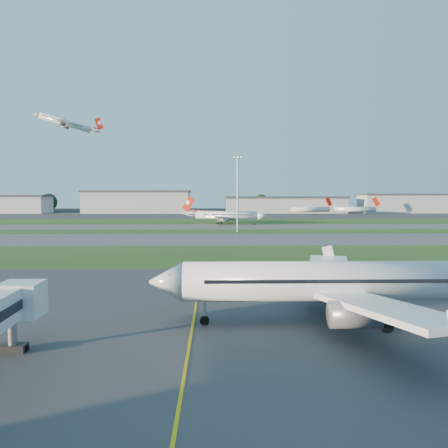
{
  "coord_description": "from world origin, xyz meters",
  "views": [
    {
      "loc": [
        7.21,
        -40.12,
        13.14
      ],
      "look_at": [
        9.1,
        47.69,
        7.0
      ],
      "focal_mm": 35.0,
      "sensor_mm": 36.0,
      "label": 1
    }
  ],
  "objects_px": {
    "airliner_parked": "(344,282)",
    "light_mast_centre": "(238,189)",
    "mini_jet_far": "(355,209)",
    "airliner_taxiing": "(226,215)",
    "mini_jet_near": "(311,209)"
  },
  "relations": [
    {
      "from": "airliner_parked",
      "to": "airliner_taxiing",
      "type": "relative_size",
      "value": 1.17
    },
    {
      "from": "mini_jet_far",
      "to": "mini_jet_near",
      "type": "bearing_deg",
      "value": -165.06
    },
    {
      "from": "mini_jet_far",
      "to": "light_mast_centre",
      "type": "bearing_deg",
      "value": -114.86
    },
    {
      "from": "airliner_taxiing",
      "to": "mini_jet_near",
      "type": "bearing_deg",
      "value": -104.49
    },
    {
      "from": "airliner_parked",
      "to": "mini_jet_far",
      "type": "xyz_separation_m",
      "value": [
        75.52,
        230.18,
        -1.0
      ]
    },
    {
      "from": "airliner_parked",
      "to": "mini_jet_near",
      "type": "distance_m",
      "value": 231.47
    },
    {
      "from": "mini_jet_near",
      "to": "light_mast_centre",
      "type": "distance_m",
      "value": 132.54
    },
    {
      "from": "light_mast_centre",
      "to": "mini_jet_far",
      "type": "bearing_deg",
      "value": 57.12
    },
    {
      "from": "mini_jet_far",
      "to": "light_mast_centre",
      "type": "relative_size",
      "value": 1.11
    },
    {
      "from": "airliner_parked",
      "to": "mini_jet_far",
      "type": "relative_size",
      "value": 1.37
    },
    {
      "from": "airliner_taxiing",
      "to": "mini_jet_near",
      "type": "xyz_separation_m",
      "value": [
        54.89,
        83.28,
        -0.51
      ]
    },
    {
      "from": "mini_jet_near",
      "to": "light_mast_centre",
      "type": "height_order",
      "value": "light_mast_centre"
    },
    {
      "from": "airliner_parked",
      "to": "light_mast_centre",
      "type": "distance_m",
      "value": 105.96
    },
    {
      "from": "airliner_taxiing",
      "to": "light_mast_centre",
      "type": "bearing_deg",
      "value": 113.29
    },
    {
      "from": "airliner_parked",
      "to": "light_mast_centre",
      "type": "bearing_deg",
      "value": 92.79
    }
  ]
}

